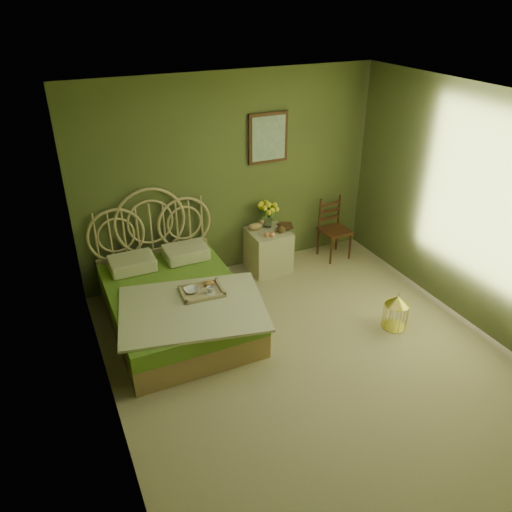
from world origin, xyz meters
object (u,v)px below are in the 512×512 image
bed (176,301)px  chair (333,224)px  nightstand (268,245)px  birdcage (396,312)px

bed → chair: size_ratio=2.50×
nightstand → chair: (1.00, -0.02, 0.12)m
chair → bed: bearing=-167.3°
nightstand → birdcage: 1.97m
bed → birdcage: size_ratio=5.21×
birdcage → chair: bearing=81.1°
chair → nightstand: bearing=176.1°
nightstand → chair: size_ratio=1.17×
bed → chair: bearing=15.4°
nightstand → birdcage: (0.72, -1.83, -0.16)m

